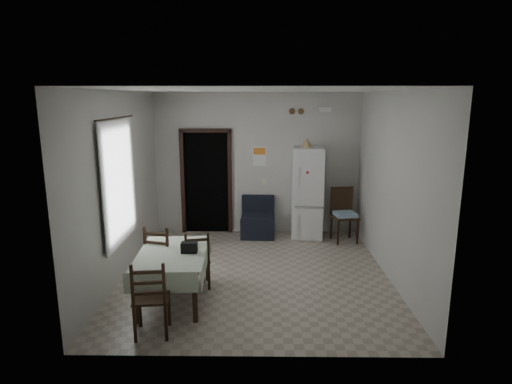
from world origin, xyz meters
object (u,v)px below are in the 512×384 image
object	(u,v)px
corner_chair	(345,216)
fridge	(308,193)
dining_chair_far_right	(197,259)
navy_seat	(258,217)
dining_chair_far_left	(163,256)
dining_chair_near_head	(151,297)
dining_table	(173,277)

from	to	relation	value
corner_chair	fridge	bearing A→B (deg)	147.08
fridge	corner_chair	xyz separation A→B (m)	(0.71, -0.30, -0.39)
dining_chair_far_right	corner_chair	bearing A→B (deg)	-153.92
navy_seat	dining_chair_far_left	size ratio (longest dim) A/B	0.83
navy_seat	corner_chair	bearing A→B (deg)	-7.30
corner_chair	dining_chair_far_right	distance (m)	3.34
fridge	corner_chair	size ratio (longest dim) A/B	1.73
fridge	dining_chair_far_right	xyz separation A→B (m)	(-1.90, -2.38, -0.48)
dining_chair_far_left	navy_seat	bearing A→B (deg)	-105.00
fridge	dining_chair_near_head	distance (m)	4.37
dining_chair_far_left	dining_chair_far_right	size ratio (longest dim) A/B	1.12
dining_chair_far_left	dining_chair_far_right	xyz separation A→B (m)	(0.50, 0.02, -0.05)
dining_chair_far_left	dining_chair_near_head	xyz separation A→B (m)	(0.16, -1.32, -0.01)
corner_chair	dining_chair_far_right	world-z (taller)	corner_chair
fridge	dining_chair_far_left	xyz separation A→B (m)	(-2.40, -2.40, -0.43)
dining_table	dining_chair_far_left	distance (m)	0.54
dining_chair_far_right	dining_chair_near_head	distance (m)	1.38
navy_seat	dining_chair_far_right	size ratio (longest dim) A/B	0.93
dining_chair_far_right	dining_chair_near_head	size ratio (longest dim) A/B	0.91
navy_seat	dining_table	distance (m)	3.09
corner_chair	dining_table	bearing A→B (deg)	-148.40
dining_chair_far_right	navy_seat	bearing A→B (deg)	-123.25
dining_table	dining_chair_far_right	bearing A→B (deg)	58.43
dining_chair_far_right	dining_chair_near_head	world-z (taller)	dining_chair_near_head
dining_chair_far_left	dining_chair_near_head	distance (m)	1.33
navy_seat	dining_chair_far_right	bearing A→B (deg)	-108.12
dining_chair_near_head	dining_chair_far_left	bearing A→B (deg)	-89.43
corner_chair	dining_chair_near_head	world-z (taller)	corner_chair
dining_table	dining_chair_far_right	xyz separation A→B (m)	(0.26, 0.48, 0.08)
dining_chair_far_right	dining_chair_far_left	bearing A→B (deg)	-10.47
fridge	navy_seat	world-z (taller)	fridge
corner_chair	dining_table	size ratio (longest dim) A/B	0.77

